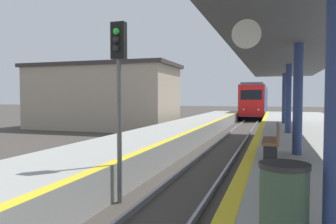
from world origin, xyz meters
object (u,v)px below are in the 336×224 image
at_px(signal_near, 119,77).
at_px(train, 255,101).
at_px(bench, 273,139).
at_px(trash_bin, 284,201).

bearing_deg(signal_near, train, 87.93).
relative_size(train, bench, 10.56).
distance_m(trash_bin, bench, 5.66).
bearing_deg(trash_bin, bench, 91.29).
height_order(signal_near, trash_bin, signal_near).
height_order(train, signal_near, signal_near).
xyz_separation_m(train, signal_near, (-1.36, -37.67, 0.93)).
height_order(train, bench, train).
height_order(trash_bin, bench, bench).
height_order(train, trash_bin, train).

